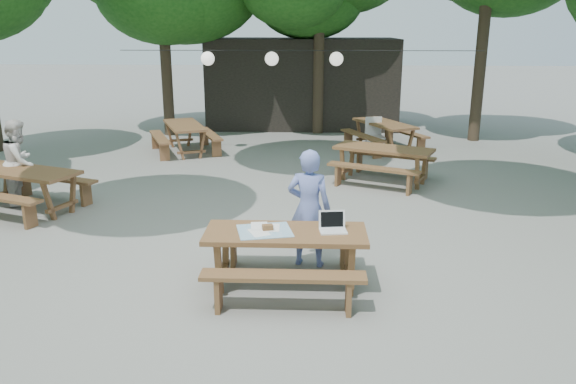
{
  "coord_description": "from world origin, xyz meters",
  "views": [
    {
      "loc": [
        0.8,
        -8.24,
        3.19
      ],
      "look_at": [
        0.5,
        -1.05,
        1.05
      ],
      "focal_mm": 35.0,
      "sensor_mm": 36.0,
      "label": 1
    }
  ],
  "objects_px": {
    "main_picnic_table": "(286,258)",
    "second_person": "(20,162)",
    "plastic_chair": "(375,142)",
    "woman": "(309,208)",
    "picnic_table_nw": "(26,190)"
  },
  "relations": [
    {
      "from": "woman",
      "to": "plastic_chair",
      "type": "bearing_deg",
      "value": -92.19
    },
    {
      "from": "second_person",
      "to": "plastic_chair",
      "type": "bearing_deg",
      "value": -63.46
    },
    {
      "from": "woman",
      "to": "plastic_chair",
      "type": "height_order",
      "value": "woman"
    },
    {
      "from": "picnic_table_nw",
      "to": "second_person",
      "type": "bearing_deg",
      "value": 142.1
    },
    {
      "from": "main_picnic_table",
      "to": "woman",
      "type": "height_order",
      "value": "woman"
    },
    {
      "from": "picnic_table_nw",
      "to": "woman",
      "type": "bearing_deg",
      "value": -2.69
    },
    {
      "from": "picnic_table_nw",
      "to": "plastic_chair",
      "type": "distance_m",
      "value": 8.48
    },
    {
      "from": "main_picnic_table",
      "to": "woman",
      "type": "xyz_separation_m",
      "value": [
        0.28,
        0.72,
        0.43
      ]
    },
    {
      "from": "woman",
      "to": "second_person",
      "type": "xyz_separation_m",
      "value": [
        -5.33,
        2.61,
        -0.03
      ]
    },
    {
      "from": "picnic_table_nw",
      "to": "plastic_chair",
      "type": "relative_size",
      "value": 2.59
    },
    {
      "from": "picnic_table_nw",
      "to": "woman",
      "type": "xyz_separation_m",
      "value": [
        5.04,
        -2.15,
        0.43
      ]
    },
    {
      "from": "main_picnic_table",
      "to": "second_person",
      "type": "xyz_separation_m",
      "value": [
        -5.04,
        3.33,
        0.4
      ]
    },
    {
      "from": "main_picnic_table",
      "to": "picnic_table_nw",
      "type": "distance_m",
      "value": 5.56
    },
    {
      "from": "main_picnic_table",
      "to": "second_person",
      "type": "distance_m",
      "value": 6.06
    },
    {
      "from": "main_picnic_table",
      "to": "picnic_table_nw",
      "type": "height_order",
      "value": "same"
    }
  ]
}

